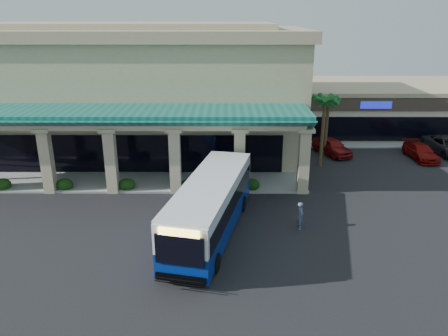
{
  "coord_description": "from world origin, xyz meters",
  "views": [
    {
      "loc": [
        0.53,
        -23.73,
        12.12
      ],
      "look_at": [
        0.43,
        4.18,
        2.2
      ],
      "focal_mm": 35.0,
      "sensor_mm": 36.0,
      "label": 1
    }
  ],
  "objects_px": {
    "car_red": "(421,152)",
    "car_gray": "(448,146)",
    "car_silver": "(332,146)",
    "pedestrian": "(300,215)",
    "transit_bus": "(211,207)"
  },
  "relations": [
    {
      "from": "car_gray",
      "to": "car_red",
      "type": "bearing_deg",
      "value": -160.51
    },
    {
      "from": "transit_bus",
      "to": "car_red",
      "type": "distance_m",
      "value": 22.73
    },
    {
      "from": "car_red",
      "to": "car_silver",
      "type": "bearing_deg",
      "value": 166.89
    },
    {
      "from": "pedestrian",
      "to": "car_gray",
      "type": "distance_m",
      "value": 21.58
    },
    {
      "from": "car_red",
      "to": "transit_bus",
      "type": "bearing_deg",
      "value": -146.01
    },
    {
      "from": "car_red",
      "to": "car_gray",
      "type": "height_order",
      "value": "car_gray"
    },
    {
      "from": "transit_bus",
      "to": "car_gray",
      "type": "distance_m",
      "value": 26.08
    },
    {
      "from": "transit_bus",
      "to": "pedestrian",
      "type": "height_order",
      "value": "transit_bus"
    },
    {
      "from": "car_silver",
      "to": "car_red",
      "type": "relative_size",
      "value": 0.99
    },
    {
      "from": "car_silver",
      "to": "car_gray",
      "type": "xyz_separation_m",
      "value": [
        10.59,
        0.22,
        0.02
      ]
    },
    {
      "from": "pedestrian",
      "to": "car_red",
      "type": "distance_m",
      "value": 18.34
    },
    {
      "from": "car_silver",
      "to": "car_gray",
      "type": "bearing_deg",
      "value": -21.95
    },
    {
      "from": "transit_bus",
      "to": "car_silver",
      "type": "height_order",
      "value": "transit_bus"
    },
    {
      "from": "pedestrian",
      "to": "car_silver",
      "type": "distance_m",
      "value": 15.38
    },
    {
      "from": "pedestrian",
      "to": "car_red",
      "type": "bearing_deg",
      "value": -37.81
    }
  ]
}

